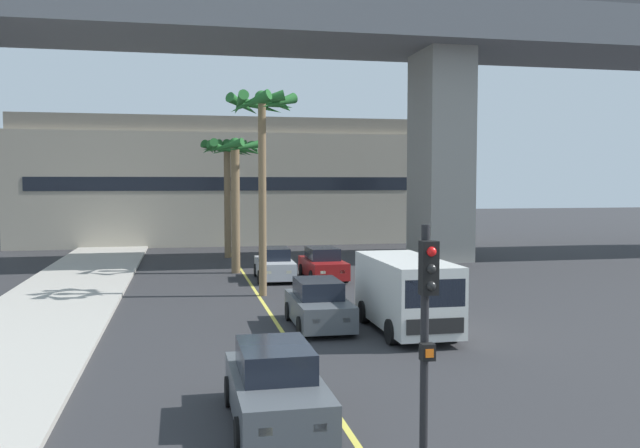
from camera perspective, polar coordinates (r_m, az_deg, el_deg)
name	(u,v)px	position (r m, az deg, el deg)	size (l,w,h in m)	color
lane_stripe_center	(267,309)	(25.65, -4.50, -7.19)	(0.14, 56.00, 0.01)	#DBCC4C
bridge_overpass	(252,30)	(40.38, -5.75, 16.05)	(89.02, 8.00, 16.94)	slate
pier_building_backdrop	(222,182)	(53.85, -8.28, 3.53)	(31.02, 8.04, 9.65)	#BCB29E
car_queue_front	(274,265)	(33.14, -3.88, -3.48)	(1.95, 4.16, 1.56)	#B7BABF
car_queue_second	(323,265)	(33.10, 0.24, -3.48)	(1.89, 4.13, 1.56)	maroon
car_queue_third	(319,305)	(22.38, -0.12, -6.91)	(1.86, 4.11, 1.56)	#4C5156
car_queue_fourth	(276,388)	(13.75, -3.79, -13.69)	(1.86, 4.11, 1.56)	#4C5156
delivery_van	(406,292)	(21.74, 7.29, -5.74)	(2.17, 5.26, 2.36)	silver
traffic_light_median_near	(426,329)	(9.77, 9.01, -8.81)	(0.24, 0.37, 4.20)	black
palm_tree_near_median	(262,125)	(28.28, -4.98, 8.39)	(3.02, 3.05, 8.58)	brown
palm_tree_mid_median	(235,169)	(35.45, -7.21, 4.62)	(3.21, 3.32, 7.09)	brown
palm_tree_far_median	(227,161)	(42.76, -7.89, 5.35)	(3.47, 3.50, 7.48)	brown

